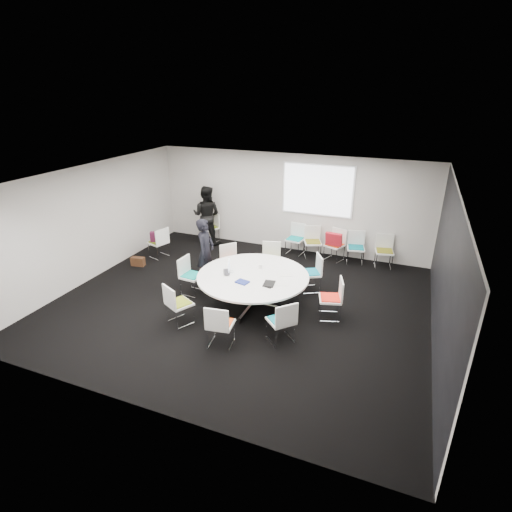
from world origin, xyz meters
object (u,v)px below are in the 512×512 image
at_px(chair_ring_a, 330,306).
at_px(laptop, 229,272).
at_px(conference_table, 253,282).
at_px(chair_ring_f, 179,311).
at_px(chair_ring_g, 221,332).
at_px(chair_ring_h, 281,329).
at_px(chair_back_e, 384,257).
at_px(maroon_bag, 158,237).
at_px(cup, 260,266).
at_px(person_main, 206,252).
at_px(chair_ring_c, 271,266).
at_px(chair_back_a, 295,245).
at_px(chair_back_d, 355,254).
at_px(chair_person_back, 210,233).
at_px(chair_ring_e, 192,282).
at_px(brown_bag, 138,262).
at_px(chair_ring_b, 310,280).
at_px(person_back, 207,215).
at_px(chair_ring_d, 232,269).
at_px(chair_back_c, 334,251).
at_px(chair_spare_left, 159,248).

distance_m(chair_ring_a, laptop, 2.28).
xyz_separation_m(conference_table, chair_ring_f, (-1.11, -1.24, -0.28)).
distance_m(chair_ring_g, chair_ring_h, 1.14).
distance_m(chair_ring_a, chair_ring_g, 2.41).
bearing_deg(chair_back_e, chair_ring_a, 64.93).
bearing_deg(maroon_bag, cup, -17.74).
bearing_deg(person_main, maroon_bag, 60.58).
relative_size(chair_ring_f, chair_ring_g, 1.00).
distance_m(chair_ring_c, chair_back_a, 1.68).
bearing_deg(conference_table, person_main, 157.50).
height_order(chair_back_e, person_main, person_main).
distance_m(chair_back_d, cup, 3.28).
bearing_deg(chair_back_d, chair_person_back, -11.94).
distance_m(chair_ring_a, chair_ring_e, 3.22).
bearing_deg(chair_back_a, brown_bag, 40.04).
xyz_separation_m(conference_table, cup, (0.02, 0.39, 0.21)).
bearing_deg(chair_back_a, laptop, 87.72).
distance_m(chair_ring_b, laptop, 2.02).
height_order(chair_person_back, person_back, person_back).
height_order(chair_ring_d, maroon_bag, chair_ring_d).
height_order(chair_back_c, chair_back_e, same).
xyz_separation_m(conference_table, maroon_bag, (-3.49, 1.52, 0.06)).
bearing_deg(chair_ring_a, person_main, 64.22).
xyz_separation_m(chair_back_e, cup, (-2.46, -2.78, 0.50)).
relative_size(chair_ring_c, chair_person_back, 1.00).
bearing_deg(chair_ring_b, conference_table, 109.60).
height_order(chair_ring_c, chair_ring_d, same).
bearing_deg(person_main, chair_ring_c, -61.67).
distance_m(chair_ring_e, chair_back_c, 4.15).
bearing_deg(chair_back_d, chair_ring_e, 32.55).
height_order(chair_person_back, person_main, person_main).
bearing_deg(chair_ring_a, chair_ring_g, 118.88).
xyz_separation_m(chair_person_back, maroon_bag, (-0.76, -1.66, 0.34)).
height_order(chair_ring_a, chair_ring_c, same).
bearing_deg(chair_ring_c, person_back, -43.73).
relative_size(chair_ring_h, chair_back_d, 1.00).
xyz_separation_m(conference_table, brown_bag, (-3.69, 0.80, -0.44)).
distance_m(chair_spare_left, brown_bag, 0.76).
height_order(laptop, maroon_bag, maroon_bag).
bearing_deg(chair_back_e, chair_ring_e, 27.91).
xyz_separation_m(conference_table, chair_back_c, (1.17, 3.14, -0.28)).
height_order(person_back, laptop, person_back).
xyz_separation_m(chair_ring_g, chair_back_d, (1.73, 4.76, 0.00)).
distance_m(chair_back_d, chair_back_e, 0.74).
relative_size(chair_back_d, chair_spare_left, 1.00).
height_order(person_main, brown_bag, person_main).
height_order(conference_table, chair_ring_g, chair_ring_g).
relative_size(person_back, brown_bag, 4.98).
bearing_deg(chair_back_a, chair_ring_c, 92.25).
relative_size(chair_ring_b, maroon_bag, 2.20).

